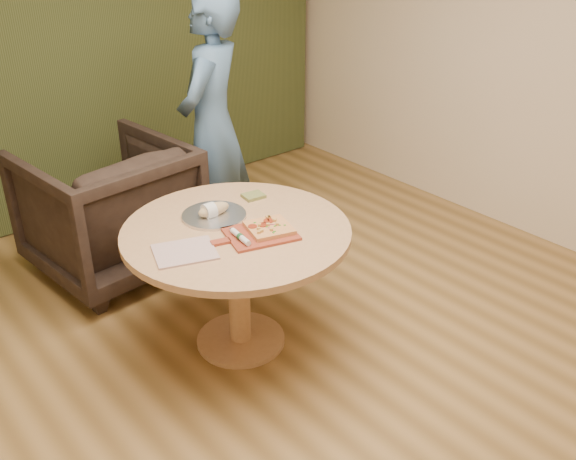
% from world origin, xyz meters
% --- Properties ---
extents(room_shell, '(5.04, 6.04, 2.84)m').
position_xyz_m(room_shell, '(0.00, 0.00, 1.40)').
color(room_shell, olive).
rests_on(room_shell, ground).
extents(curtain, '(4.80, 0.14, 2.78)m').
position_xyz_m(curtain, '(0.00, 2.90, 1.40)').
color(curtain, '#2F3819').
rests_on(curtain, ground).
extents(pedestal_table, '(1.23, 1.23, 0.75)m').
position_xyz_m(pedestal_table, '(-0.02, 0.63, 0.61)').
color(pedestal_table, tan).
rests_on(pedestal_table, ground).
extents(pizza_paddle, '(0.47, 0.37, 0.01)m').
position_xyz_m(pizza_paddle, '(0.03, 0.49, 0.76)').
color(pizza_paddle, '#983B26').
rests_on(pizza_paddle, pedestal_table).
extents(flatbread_pizza, '(0.27, 0.27, 0.04)m').
position_xyz_m(flatbread_pizza, '(0.09, 0.48, 0.78)').
color(flatbread_pizza, tan).
rests_on(flatbread_pizza, pizza_paddle).
extents(cutlery_roll, '(0.05, 0.20, 0.03)m').
position_xyz_m(cutlery_roll, '(-0.09, 0.49, 0.78)').
color(cutlery_roll, silver).
rests_on(cutlery_roll, pizza_paddle).
extents(newspaper, '(0.37, 0.34, 0.01)m').
position_xyz_m(newspaper, '(-0.37, 0.58, 0.76)').
color(newspaper, silver).
rests_on(newspaper, pedestal_table).
extents(serving_tray, '(0.36, 0.36, 0.02)m').
position_xyz_m(serving_tray, '(-0.03, 0.82, 0.76)').
color(serving_tray, silver).
rests_on(serving_tray, pedestal_table).
extents(bread_roll, '(0.19, 0.09, 0.09)m').
position_xyz_m(bread_roll, '(-0.04, 0.82, 0.79)').
color(bread_roll, tan).
rests_on(bread_roll, serving_tray).
extents(green_packet, '(0.13, 0.11, 0.02)m').
position_xyz_m(green_packet, '(0.29, 0.88, 0.76)').
color(green_packet, '#545E2A').
rests_on(green_packet, pedestal_table).
extents(armchair, '(1.05, 1.00, 1.00)m').
position_xyz_m(armchair, '(-0.19, 1.87, 0.50)').
color(armchair, black).
rests_on(armchair, ground).
extents(person_standing, '(0.81, 0.75, 1.84)m').
position_xyz_m(person_standing, '(0.55, 1.68, 0.92)').
color(person_standing, '#406185').
rests_on(person_standing, ground).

